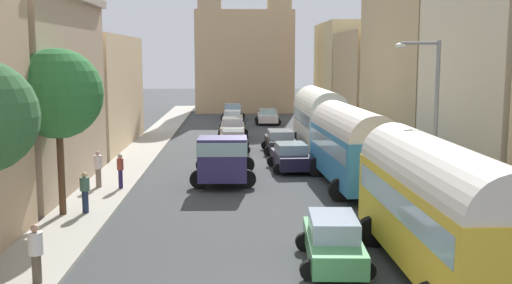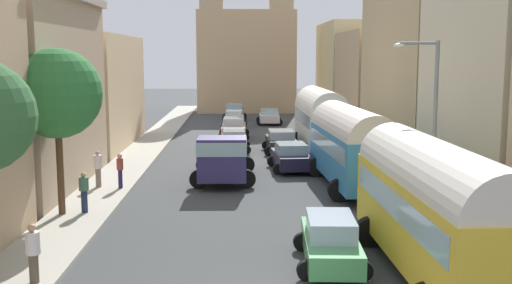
{
  "view_description": "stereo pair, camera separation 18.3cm",
  "coord_description": "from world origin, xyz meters",
  "px_view_note": "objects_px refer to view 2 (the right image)",
  "views": [
    {
      "loc": [
        -1.1,
        -13.47,
        6.34
      ],
      "look_at": [
        0.0,
        18.17,
        1.82
      ],
      "focal_mm": 42.6,
      "sensor_mm": 36.0,
      "label": 1
    },
    {
      "loc": [
        -0.92,
        -13.47,
        6.34
      ],
      "look_at": [
        0.0,
        18.17,
        1.82
      ],
      "focal_mm": 42.6,
      "sensor_mm": 36.0,
      "label": 2
    }
  ],
  "objects_px": {
    "streetlamp_near": "(429,116)",
    "pedestrian_1": "(120,169)",
    "car_7": "(269,116)",
    "car_0": "(234,141)",
    "car_5": "(291,157)",
    "parked_bus_1": "(351,143)",
    "parked_bus_2": "(320,117)",
    "car_2": "(234,119)",
    "car_3": "(235,112)",
    "pedestrian_0": "(33,252)",
    "car_1": "(234,128)",
    "car_6": "(281,141)",
    "pedestrian_3": "(98,168)",
    "parked_bus_0": "(434,203)",
    "pedestrian_2": "(84,191)",
    "car_4": "(330,241)",
    "cargo_truck_0": "(224,158)"
  },
  "relations": [
    {
      "from": "pedestrian_1",
      "to": "pedestrian_3",
      "type": "xyz_separation_m",
      "value": [
        -1.1,
        0.33,
        0.02
      ]
    },
    {
      "from": "car_7",
      "to": "streetlamp_near",
      "type": "distance_m",
      "value": 34.03
    },
    {
      "from": "car_1",
      "to": "pedestrian_1",
      "type": "xyz_separation_m",
      "value": [
        -5.21,
        -18.14,
        0.24
      ]
    },
    {
      "from": "parked_bus_0",
      "to": "pedestrian_0",
      "type": "xyz_separation_m",
      "value": [
        -11.16,
        -0.41,
        -1.19
      ]
    },
    {
      "from": "parked_bus_2",
      "to": "car_5",
      "type": "distance_m",
      "value": 7.15
    },
    {
      "from": "parked_bus_2",
      "to": "car_5",
      "type": "xyz_separation_m",
      "value": [
        -2.48,
        -6.53,
        -1.55
      ]
    },
    {
      "from": "pedestrian_3",
      "to": "car_7",
      "type": "bearing_deg",
      "value": 70.97
    },
    {
      "from": "parked_bus_0",
      "to": "car_0",
      "type": "bearing_deg",
      "value": 104.02
    },
    {
      "from": "car_1",
      "to": "car_2",
      "type": "relative_size",
      "value": 1.11
    },
    {
      "from": "parked_bus_1",
      "to": "car_1",
      "type": "distance_m",
      "value": 18.62
    },
    {
      "from": "car_5",
      "to": "pedestrian_1",
      "type": "distance_m",
      "value": 9.84
    },
    {
      "from": "pedestrian_0",
      "to": "car_1",
      "type": "bearing_deg",
      "value": 80.08
    },
    {
      "from": "parked_bus_2",
      "to": "car_1",
      "type": "height_order",
      "value": "parked_bus_2"
    },
    {
      "from": "car_2",
      "to": "car_3",
      "type": "xyz_separation_m",
      "value": [
        -0.01,
        7.0,
        0.02
      ]
    },
    {
      "from": "car_5",
      "to": "pedestrian_0",
      "type": "relative_size",
      "value": 2.27
    },
    {
      "from": "cargo_truck_0",
      "to": "car_4",
      "type": "bearing_deg",
      "value": -73.68
    },
    {
      "from": "car_6",
      "to": "pedestrian_1",
      "type": "distance_m",
      "value": 14.01
    },
    {
      "from": "car_7",
      "to": "car_4",
      "type": "bearing_deg",
      "value": -90.1
    },
    {
      "from": "car_1",
      "to": "streetlamp_near",
      "type": "bearing_deg",
      "value": -72.35
    },
    {
      "from": "parked_bus_2",
      "to": "car_2",
      "type": "relative_size",
      "value": 2.23
    },
    {
      "from": "parked_bus_2",
      "to": "car_0",
      "type": "relative_size",
      "value": 2.14
    },
    {
      "from": "car_1",
      "to": "car_3",
      "type": "bearing_deg",
      "value": 90.13
    },
    {
      "from": "car_6",
      "to": "pedestrian_1",
      "type": "height_order",
      "value": "pedestrian_1"
    },
    {
      "from": "car_0",
      "to": "parked_bus_0",
      "type": "bearing_deg",
      "value": -75.98
    },
    {
      "from": "car_5",
      "to": "cargo_truck_0",
      "type": "bearing_deg",
      "value": -137.47
    },
    {
      "from": "streetlamp_near",
      "to": "pedestrian_1",
      "type": "bearing_deg",
      "value": 156.28
    },
    {
      "from": "car_0",
      "to": "pedestrian_1",
      "type": "relative_size",
      "value": 2.25
    },
    {
      "from": "parked_bus_0",
      "to": "parked_bus_2",
      "type": "height_order",
      "value": "parked_bus_2"
    },
    {
      "from": "car_0",
      "to": "car_5",
      "type": "relative_size",
      "value": 0.98
    },
    {
      "from": "cargo_truck_0",
      "to": "car_3",
      "type": "height_order",
      "value": "cargo_truck_0"
    },
    {
      "from": "car_5",
      "to": "pedestrian_1",
      "type": "relative_size",
      "value": 2.29
    },
    {
      "from": "parked_bus_2",
      "to": "pedestrian_1",
      "type": "relative_size",
      "value": 4.8
    },
    {
      "from": "pedestrian_0",
      "to": "car_7",
      "type": "bearing_deg",
      "value": 78.02
    },
    {
      "from": "car_3",
      "to": "parked_bus_1",
      "type": "bearing_deg",
      "value": -79.58
    },
    {
      "from": "car_1",
      "to": "car_7",
      "type": "distance_m",
      "value": 10.34
    },
    {
      "from": "car_4",
      "to": "parked_bus_1",
      "type": "bearing_deg",
      "value": 76.63
    },
    {
      "from": "car_2",
      "to": "pedestrian_3",
      "type": "height_order",
      "value": "pedestrian_3"
    },
    {
      "from": "car_1",
      "to": "car_6",
      "type": "xyz_separation_m",
      "value": [
        3.16,
        -6.92,
        -0.05
      ]
    },
    {
      "from": "parked_bus_2",
      "to": "car_0",
      "type": "height_order",
      "value": "parked_bus_2"
    },
    {
      "from": "parked_bus_1",
      "to": "car_2",
      "type": "distance_m",
      "value": 25.11
    },
    {
      "from": "car_1",
      "to": "car_3",
      "type": "relative_size",
      "value": 1.16
    },
    {
      "from": "parked_bus_0",
      "to": "car_2",
      "type": "bearing_deg",
      "value": 99.18
    },
    {
      "from": "pedestrian_3",
      "to": "cargo_truck_0",
      "type": "bearing_deg",
      "value": 12.09
    },
    {
      "from": "car_1",
      "to": "car_6",
      "type": "bearing_deg",
      "value": -65.42
    },
    {
      "from": "car_7",
      "to": "streetlamp_near",
      "type": "relative_size",
      "value": 0.56
    },
    {
      "from": "car_3",
      "to": "pedestrian_3",
      "type": "distance_m",
      "value": 32.17
    },
    {
      "from": "parked_bus_0",
      "to": "pedestrian_2",
      "type": "height_order",
      "value": "parked_bus_0"
    },
    {
      "from": "parked_bus_1",
      "to": "pedestrian_2",
      "type": "xyz_separation_m",
      "value": [
        -11.52,
        -4.95,
        -1.16
      ]
    },
    {
      "from": "parked_bus_1",
      "to": "streetlamp_near",
      "type": "bearing_deg",
      "value": -73.4
    },
    {
      "from": "car_1",
      "to": "pedestrian_1",
      "type": "height_order",
      "value": "pedestrian_1"
    }
  ]
}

